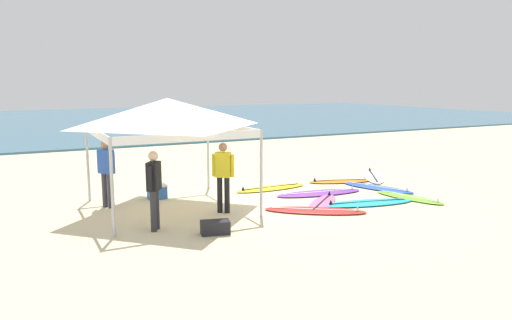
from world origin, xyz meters
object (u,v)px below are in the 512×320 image
at_px(canopy_tent, 168,113).
at_px(surfboard_lime, 410,197).
at_px(cooler_box, 157,192).
at_px(surfboard_purple, 319,193).
at_px(person_blue, 106,169).
at_px(surfboard_yellow, 271,188).
at_px(surfboard_white, 373,177).
at_px(surfboard_pink, 322,203).
at_px(surfboard_red, 315,210).
at_px(surfboard_blue, 378,188).
at_px(surfboard_orange, 340,181).
at_px(person_black, 154,185).
at_px(gear_bag_near_tent, 215,227).
at_px(surfboard_cyan, 367,203).
at_px(person_yellow, 223,173).

height_order(canopy_tent, surfboard_lime, canopy_tent).
distance_m(canopy_tent, cooler_box, 2.45).
relative_size(surfboard_purple, person_blue, 1.55).
bearing_deg(surfboard_yellow, canopy_tent, -167.09).
xyz_separation_m(surfboard_white, surfboard_pink, (-3.55, -2.17, 0.00)).
bearing_deg(surfboard_red, surfboard_blue, 23.07).
bearing_deg(surfboard_orange, surfboard_lime, -81.89).
bearing_deg(person_black, gear_bag_near_tent, -38.23).
height_order(surfboard_red, gear_bag_near_tent, gear_bag_near_tent).
relative_size(person_black, gear_bag_near_tent, 2.85).
height_order(surfboard_lime, person_blue, person_blue).
distance_m(surfboard_cyan, surfboard_yellow, 3.04).
distance_m(surfboard_cyan, person_yellow, 3.89).
xyz_separation_m(surfboard_orange, gear_bag_near_tent, (-5.50, -3.10, 0.10)).
relative_size(canopy_tent, surfboard_lime, 1.69).
bearing_deg(cooler_box, surfboard_white, -2.80).
distance_m(surfboard_yellow, surfboard_pink, 2.20).
bearing_deg(surfboard_red, person_black, 175.19).
distance_m(canopy_tent, surfboard_purple, 4.85).
bearing_deg(surfboard_cyan, surfboard_purple, 107.06).
relative_size(surfboard_lime, surfboard_pink, 1.12).
xyz_separation_m(person_blue, person_yellow, (2.41, -1.78, 0.00)).
bearing_deg(person_yellow, surfboard_yellow, 37.85).
xyz_separation_m(surfboard_lime, person_black, (-6.92, 0.36, 0.95)).
bearing_deg(surfboard_purple, surfboard_cyan, -72.94).
bearing_deg(person_black, surfboard_orange, 19.19).
bearing_deg(surfboard_red, person_blue, 148.24).
bearing_deg(surfboard_pink, person_blue, 156.36).
distance_m(surfboard_cyan, gear_bag_near_tent, 4.50).
height_order(surfboard_purple, surfboard_cyan, same).
bearing_deg(person_yellow, person_blue, 143.57).
height_order(canopy_tent, person_yellow, canopy_tent).
relative_size(surfboard_yellow, gear_bag_near_tent, 3.79).
height_order(surfboard_lime, person_black, person_black).
distance_m(surfboard_lime, surfboard_red, 3.04).
xyz_separation_m(surfboard_cyan, surfboard_orange, (1.03, 2.58, 0.00)).
relative_size(surfboard_yellow, person_blue, 1.33).
xyz_separation_m(surfboard_purple, person_black, (-5.05, -1.21, 0.95)).
relative_size(surfboard_yellow, person_black, 1.33).
xyz_separation_m(surfboard_purple, surfboard_yellow, (-0.93, 1.19, 0.00)).
bearing_deg(surfboard_cyan, surfboard_lime, -2.42).
height_order(surfboard_lime, person_yellow, person_yellow).
xyz_separation_m(surfboard_lime, surfboard_blue, (0.07, 1.36, -0.00)).
xyz_separation_m(surfboard_purple, surfboard_cyan, (0.46, -1.51, 0.00)).
bearing_deg(person_blue, surfboard_cyan, -24.13).
distance_m(surfboard_lime, person_yellow, 5.25).
relative_size(surfboard_lime, surfboard_blue, 0.90).
relative_size(canopy_tent, person_yellow, 2.05).
xyz_separation_m(surfboard_red, person_yellow, (-2.02, 0.96, 0.95)).
distance_m(surfboard_red, person_blue, 5.30).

